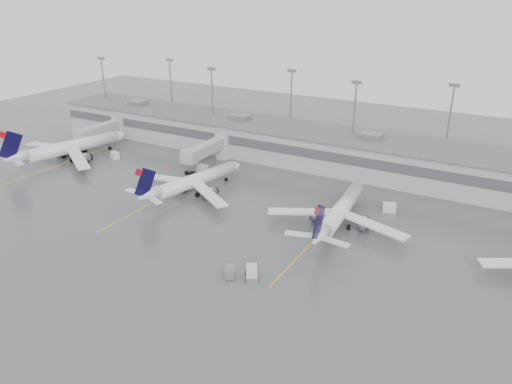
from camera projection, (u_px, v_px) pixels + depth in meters
The scene contains 18 objects.
ground at pixel (158, 269), 77.68m from camera, with size 260.00×260.00×0.00m, color #4B4B4D.
terminal at pixel (310, 146), 122.61m from camera, with size 152.00×17.00×9.45m.
light_masts at pixel (321, 109), 124.20m from camera, with size 142.40×8.00×20.60m.
jet_bridge_left at pixel (108, 129), 138.08m from camera, with size 4.00×17.20×7.00m.
jet_bridge_right at pixel (213, 147), 122.19m from camera, with size 4.00×17.20×7.00m.
stand_markings at pixel (238, 212), 96.95m from camera, with size 105.25×40.00×0.01m.
jet_far_left at pixel (68, 147), 124.17m from camera, with size 28.58×32.44×10.69m.
jet_mid_left at pixel (192, 181), 104.13m from camera, with size 24.93×28.26×9.27m.
jet_mid_right at pixel (339, 212), 90.07m from camera, with size 26.14×29.37×9.50m.
baggage_tug at pixel (252, 274), 74.87m from camera, with size 3.09×3.48×1.91m.
baggage_cart at pixel (229, 272), 75.32m from camera, with size 2.50×2.85×1.59m.
gse_uld_a at pixel (115, 155), 126.18m from camera, with size 2.39×1.59×1.69m, color silver.
gse_uld_b at pixel (202, 168), 117.26m from camera, with size 2.40×1.60×1.70m, color silver.
gse_uld_c at pixel (389, 208), 96.70m from camera, with size 2.45×1.63×1.73m, color silver.
gse_loader at pixel (199, 153), 126.98m from camera, with size 2.06×3.29×2.06m, color slate.
cone_a at pixel (77, 148), 133.07m from camera, with size 0.47×0.47×0.74m, color #F84F05.
cone_b at pixel (169, 166), 119.99m from camera, with size 0.43×0.43×0.68m, color #F84F05.
cone_c at pixel (324, 199), 101.78m from camera, with size 0.42×0.42×0.66m, color #F84F05.
Camera 1 is at (46.26, -50.83, 41.06)m, focal length 35.00 mm.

